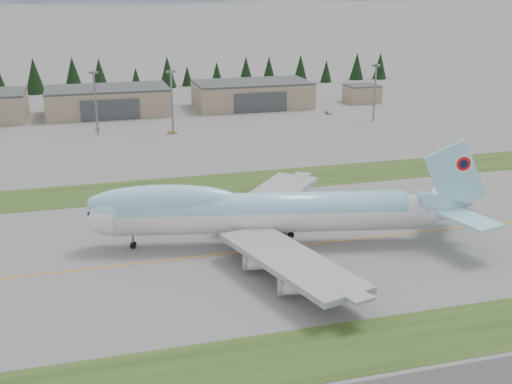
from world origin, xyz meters
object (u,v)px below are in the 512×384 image
object	(u,v)px
service_vehicle_b	(172,133)
service_vehicle_c	(329,114)
hangar_right	(252,94)
service_vehicle_a	(98,129)
hangar_center	(108,101)
boeing_747_freighter	(265,212)

from	to	relation	value
service_vehicle_b	service_vehicle_c	distance (m)	68.44
hangar_right	service_vehicle_a	xyz separation A→B (m)	(-65.65, -28.13, -5.39)
service_vehicle_a	service_vehicle_c	bearing A→B (deg)	2.61
hangar_right	service_vehicle_c	distance (m)	35.42
hangar_right	service_vehicle_c	world-z (taller)	hangar_right
hangar_center	hangar_right	distance (m)	60.00
boeing_747_freighter	service_vehicle_b	world-z (taller)	boeing_747_freighter
boeing_747_freighter	service_vehicle_b	xyz separation A→B (m)	(-2.99, 105.56, -7.00)
hangar_center	hangar_right	world-z (taller)	same
hangar_right	hangar_center	bearing A→B (deg)	180.00
service_vehicle_b	hangar_center	bearing A→B (deg)	32.15
hangar_center	service_vehicle_c	bearing A→B (deg)	-15.72
boeing_747_freighter	hangar_center	world-z (taller)	boeing_747_freighter
service_vehicle_b	hangar_right	bearing A→B (deg)	-36.82
hangar_right	service_vehicle_b	bearing A→B (deg)	-134.14
service_vehicle_b	service_vehicle_a	bearing A→B (deg)	68.54
hangar_center	service_vehicle_b	world-z (taller)	hangar_center
service_vehicle_b	boeing_747_freighter	bearing A→B (deg)	-171.06
hangar_right	service_vehicle_b	world-z (taller)	hangar_right
hangar_center	service_vehicle_b	xyz separation A→B (m)	(19.37, -41.87, -5.39)
service_vehicle_b	service_vehicle_c	size ratio (longest dim) A/B	0.87
hangar_center	service_vehicle_b	distance (m)	46.44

